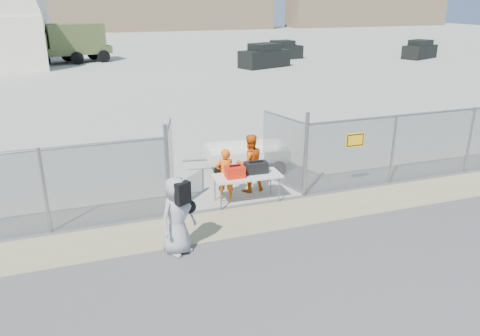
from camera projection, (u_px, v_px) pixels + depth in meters
name	position (u px, v px, depth m)	size (l,w,h in m)	color
ground	(267.00, 236.00, 11.44)	(160.00, 160.00, 0.00)	#3F3E3E
tarmac_inside	(112.00, 54.00, 48.66)	(160.00, 80.00, 0.01)	#A6A797
dirt_strip	(253.00, 219.00, 12.33)	(44.00, 1.60, 0.01)	tan
distant_hills	(121.00, 4.00, 80.59)	(140.00, 6.00, 9.00)	#7F684F
chain_link_fence	(240.00, 168.00, 12.84)	(40.00, 0.20, 2.20)	gray
folding_table	(247.00, 188.00, 13.27)	(1.92, 0.80, 0.82)	silver
orange_bag	(235.00, 172.00, 12.90)	(0.52, 0.34, 0.32)	red
black_duffel	(256.00, 167.00, 13.25)	(0.64, 0.38, 0.31)	black
security_worker_left	(225.00, 174.00, 13.33)	(0.56, 0.37, 1.53)	#E55B0C
security_worker_right	(250.00, 163.00, 13.87)	(0.86, 0.67, 1.77)	#E55B0C
visitor	(177.00, 216.00, 10.44)	(0.90, 0.58, 1.84)	#9E9EA0
utility_trailer	(246.00, 157.00, 15.82)	(3.52, 1.81, 0.85)	silver
military_truck	(68.00, 44.00, 41.44)	(7.09, 2.62, 3.38)	#505C30
parked_vehicle_near	(264.00, 56.00, 39.05)	(4.24, 1.92, 1.92)	black
parked_vehicle_mid	(282.00, 50.00, 44.61)	(3.72, 1.68, 1.68)	black
parked_vehicle_far	(420.00, 50.00, 44.85)	(3.78, 1.71, 1.71)	black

